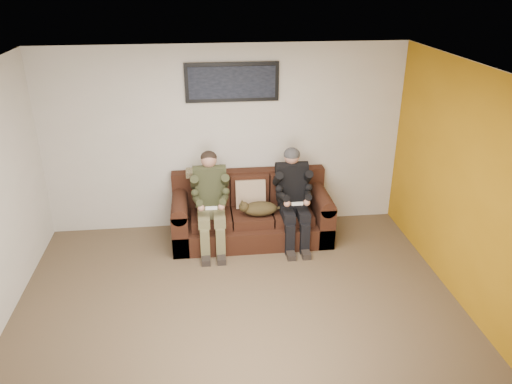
{
  "coord_description": "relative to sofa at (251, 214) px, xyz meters",
  "views": [
    {
      "loc": [
        -0.35,
        -4.38,
        3.47
      ],
      "look_at": [
        0.31,
        1.2,
        0.95
      ],
      "focal_mm": 35.0,
      "sensor_mm": 36.0,
      "label": 1
    }
  ],
  "objects": [
    {
      "name": "floor",
      "position": [
        -0.31,
        -1.83,
        -0.33
      ],
      "size": [
        5.0,
        5.0,
        0.0
      ],
      "primitive_type": "plane",
      "color": "brown",
      "rests_on": "ground"
    },
    {
      "name": "cat",
      "position": [
        0.08,
        -0.24,
        0.2
      ],
      "size": [
        0.66,
        0.26,
        0.24
      ],
      "color": "#4E3E1E",
      "rests_on": "sofa"
    },
    {
      "name": "throw_pillow",
      "position": [
        0.0,
        0.04,
        0.29
      ],
      "size": [
        0.41,
        0.2,
        0.41
      ],
      "primitive_type": "cube",
      "rotation": [
        -0.21,
        0.0,
        0.0
      ],
      "color": "tan",
      "rests_on": "sofa"
    },
    {
      "name": "framed_poster",
      "position": [
        -0.2,
        0.39,
        1.77
      ],
      "size": [
        1.25,
        0.05,
        0.52
      ],
      "color": "black",
      "rests_on": "wall_back"
    },
    {
      "name": "ceiling",
      "position": [
        -0.31,
        -1.83,
        2.27
      ],
      "size": [
        5.0,
        5.0,
        0.0
      ],
      "primitive_type": "plane",
      "rotation": [
        3.14,
        0.0,
        0.0
      ],
      "color": "silver",
      "rests_on": "ground"
    },
    {
      "name": "wall_front",
      "position": [
        -0.31,
        -4.08,
        0.97
      ],
      "size": [
        5.0,
        0.0,
        5.0
      ],
      "primitive_type": "plane",
      "rotation": [
        -1.57,
        0.0,
        0.0
      ],
      "color": "beige",
      "rests_on": "ground"
    },
    {
      "name": "person_right",
      "position": [
        0.56,
        -0.18,
        0.39
      ],
      "size": [
        0.51,
        0.86,
        1.3
      ],
      "color": "black",
      "rests_on": "sofa"
    },
    {
      "name": "wall_right",
      "position": [
        2.19,
        -1.83,
        0.97
      ],
      "size": [
        0.0,
        4.5,
        4.5
      ],
      "primitive_type": "plane",
      "rotation": [
        1.57,
        0.0,
        -1.57
      ],
      "color": "beige",
      "rests_on": "ground"
    },
    {
      "name": "wall_back",
      "position": [
        -0.31,
        0.42,
        0.97
      ],
      "size": [
        5.0,
        0.0,
        5.0
      ],
      "primitive_type": "plane",
      "rotation": [
        1.57,
        0.0,
        0.0
      ],
      "color": "beige",
      "rests_on": "ground"
    },
    {
      "name": "sofa",
      "position": [
        0.0,
        0.0,
        0.0
      ],
      "size": [
        2.16,
        0.93,
        0.88
      ],
      "color": "#33180F",
      "rests_on": "ground"
    },
    {
      "name": "accent_wall_right",
      "position": [
        2.18,
        -1.83,
        0.97
      ],
      "size": [
        0.0,
        4.5,
        4.5
      ],
      "primitive_type": "plane",
      "rotation": [
        1.57,
        0.0,
        -1.57
      ],
      "color": "#AD7711",
      "rests_on": "ground"
    },
    {
      "name": "person_left",
      "position": [
        -0.56,
        -0.18,
        0.39
      ],
      "size": [
        0.51,
        0.87,
        1.29
      ],
      "color": "#696442",
      "rests_on": "sofa"
    },
    {
      "name": "throw_blanket",
      "position": [
        -0.65,
        0.27,
        0.55
      ],
      "size": [
        0.44,
        0.22,
        0.08
      ],
      "primitive_type": "cube",
      "color": "#9B9472",
      "rests_on": "sofa"
    }
  ]
}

